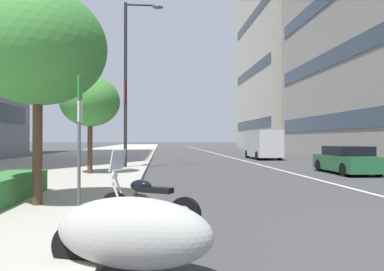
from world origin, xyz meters
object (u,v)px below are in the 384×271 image
Objects in this scene: street_lamp_with_banners at (130,72)px; motorcycle_by_sign_pole at (131,233)px; street_tree_by_lamp_post at (38,48)px; motorcycle_far_end_row at (146,203)px; street_tree_far_plaza at (90,102)px; parking_sign_by_curb at (79,129)px; delivery_van_ahead at (263,144)px; car_mid_block_traffic at (347,160)px.

motorcycle_by_sign_pole is at bearing -175.31° from street_lamp_with_banners.
street_tree_by_lamp_post is at bearing -40.29° from motorcycle_by_sign_pole.
motorcycle_far_end_row reaches higher than motorcycle_by_sign_pole.
motorcycle_far_end_row is 4.57m from street_tree_by_lamp_post.
motorcycle_by_sign_pole is at bearing 117.17° from motorcycle_far_end_row.
motorcycle_far_end_row is 0.45× the size of street_tree_far_plaza.
motorcycle_far_end_row is 0.71× the size of parking_sign_by_curb.
street_tree_by_lamp_post is at bearing -177.86° from street_tree_far_plaza.
street_lamp_with_banners is 2.08× the size of street_tree_far_plaza.
street_tree_by_lamp_post is at bearing 38.78° from parking_sign_by_curb.
parking_sign_by_curb is at bearing -179.55° from street_lamp_with_banners.
street_tree_far_plaza is (12.21, 2.80, 2.84)m from motorcycle_by_sign_pole.
delivery_van_ahead is at bearing -40.62° from street_tree_far_plaza.
car_mid_block_traffic is 12.53m from street_tree_far_plaza.
delivery_van_ahead is (13.36, 0.42, 0.66)m from car_mid_block_traffic.
street_lamp_with_banners reaches higher than car_mid_block_traffic.
street_tree_far_plaza is (-13.77, 11.81, 2.06)m from delivery_van_ahead.
street_tree_far_plaza reaches higher than motorcycle_far_end_row.
street_lamp_with_banners is at bearing 74.97° from car_mid_block_traffic.
delivery_van_ahead is 0.58× the size of street_lamp_with_banners.
delivery_van_ahead is at bearing 3.37° from car_mid_block_traffic.
street_tree_far_plaza is at bearing 9.50° from parking_sign_by_curb.
motorcycle_by_sign_pole is 0.51× the size of car_mid_block_traffic.
motorcycle_far_end_row is 0.46× the size of car_mid_block_traffic.
car_mid_block_traffic is at bearing -88.09° from street_tree_far_plaza.
car_mid_block_traffic is 0.84× the size of street_tree_by_lamp_post.
parking_sign_by_curb is (-9.98, 10.63, 1.23)m from car_mid_block_traffic.
street_tree_far_plaza is (9.61, 2.88, 2.93)m from motorcycle_far_end_row.
street_lamp_with_banners is (13.18, 0.10, 3.54)m from parking_sign_by_curb.
motorcycle_far_end_row is 0.22× the size of street_lamp_with_banners.
car_mid_block_traffic is at bearing -54.99° from street_tree_by_lamp_post.
street_tree_by_lamp_post is 7.97m from street_tree_far_plaza.
street_tree_far_plaza is (-0.41, 12.23, 2.72)m from car_mid_block_traffic.
car_mid_block_traffic is (10.02, -9.35, 0.21)m from motorcycle_far_end_row.
street_tree_by_lamp_post is (-11.56, 1.20, -1.60)m from street_lamp_with_banners.
parking_sign_by_curb reaches higher than delivery_van_ahead.
street_lamp_with_banners is (15.82, 1.30, 4.89)m from motorcycle_by_sign_pole.
parking_sign_by_curb is 2.85m from street_tree_by_lamp_post.
motorcycle_by_sign_pole is 0.43× the size of street_tree_by_lamp_post.
motorcycle_far_end_row is (2.60, -0.09, -0.09)m from motorcycle_by_sign_pole.
motorcycle_far_end_row is at bearing -91.67° from parking_sign_by_curb.
street_tree_by_lamp_post reaches higher than parking_sign_by_curb.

